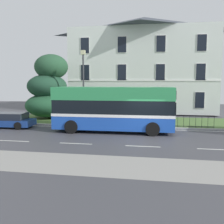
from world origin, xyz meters
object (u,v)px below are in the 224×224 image
(evergreen_tree, at_px, (49,90))
(parked_hatchback_01, at_px, (9,120))
(street_lamp_post, at_px, (83,81))
(georgian_townhouse, at_px, (144,64))
(single_decker_bus, at_px, (114,108))

(evergreen_tree, distance_m, parked_hatchback_01, 5.50)
(parked_hatchback_01, height_order, street_lamp_post, street_lamp_post)
(georgian_townhouse, height_order, single_decker_bus, georgian_townhouse)
(evergreen_tree, height_order, parked_hatchback_01, evergreen_tree)
(parked_hatchback_01, xyz_separation_m, street_lamp_post, (5.49, 2.70, 3.11))
(georgian_townhouse, bearing_deg, single_decker_bus, -95.12)
(evergreen_tree, bearing_deg, georgian_townhouse, 48.80)
(single_decker_bus, bearing_deg, georgian_townhouse, 84.28)
(street_lamp_post, bearing_deg, parked_hatchback_01, -153.85)
(parked_hatchback_01, bearing_deg, street_lamp_post, -155.83)
(evergreen_tree, xyz_separation_m, parked_hatchback_01, (-1.43, -4.81, -2.25))
(single_decker_bus, xyz_separation_m, street_lamp_post, (-3.13, 3.01, 1.97))
(georgian_townhouse, height_order, parked_hatchback_01, georgian_townhouse)
(street_lamp_post, bearing_deg, evergreen_tree, 152.47)
(single_decker_bus, distance_m, parked_hatchback_01, 8.71)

